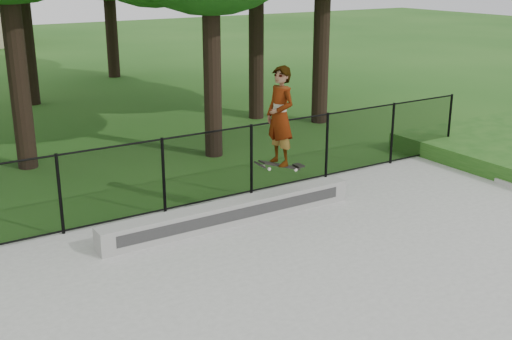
{
  "coord_description": "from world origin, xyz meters",
  "views": [
    {
      "loc": [
        -4.79,
        -4.95,
        4.68
      ],
      "look_at": [
        1.03,
        4.2,
        1.2
      ],
      "focal_mm": 45.0,
      "sensor_mm": 36.0,
      "label": 1
    }
  ],
  "objects": [
    {
      "name": "grind_ledge",
      "position": [
        0.81,
        4.7,
        0.27
      ],
      "size": [
        5.18,
        0.4,
        0.42
      ],
      "primitive_type": "cube",
      "color": "#979793",
      "rests_on": "concrete_slab"
    },
    {
      "name": "chainlink_fence",
      "position": [
        0.0,
        5.9,
        0.81
      ],
      "size": [
        16.06,
        0.06,
        1.5
      ],
      "color": "black",
      "rests_on": "concrete_slab"
    },
    {
      "name": "skater_airborne",
      "position": [
        1.72,
        4.46,
        2.02
      ],
      "size": [
        0.81,
        0.69,
        2.04
      ],
      "color": "black",
      "rests_on": "ground"
    }
  ]
}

